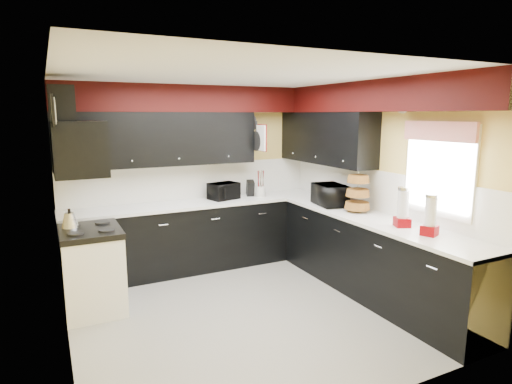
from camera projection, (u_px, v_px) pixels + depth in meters
ground at (247, 309)px, 4.71m from camera, size 3.60×3.60×0.00m
wall_back at (193, 176)px, 6.07m from camera, size 3.60×0.06×2.50m
wall_right at (379, 186)px, 5.27m from camera, size 0.06×3.60×2.50m
wall_left at (59, 216)px, 3.70m from camera, size 0.06×3.60×2.50m
ceiling at (246, 76)px, 4.26m from camera, size 3.60×3.60×0.06m
cab_back at (201, 236)px, 5.95m from camera, size 3.60×0.60×0.90m
cab_right at (373, 259)px, 5.02m from camera, size 0.60×3.00×0.90m
counter_back at (200, 203)px, 5.87m from camera, size 3.62×0.64×0.04m
counter_right at (375, 220)px, 4.94m from camera, size 0.64×3.02×0.04m
splash_back at (193, 181)px, 6.08m from camera, size 3.60×0.02×0.50m
splash_right at (378, 191)px, 5.28m from camera, size 0.02×3.60×0.50m
upper_back at (159, 139)px, 5.60m from camera, size 2.60×0.35×0.70m
upper_right at (325, 138)px, 5.89m from camera, size 0.35×1.80×0.70m
soffit_back at (195, 99)px, 5.72m from camera, size 3.60×0.36×0.35m
soffit_right at (382, 96)px, 4.85m from camera, size 0.36×3.24×0.35m
stove at (93, 272)px, 4.64m from camera, size 0.60×0.75×0.86m
cooktop at (90, 231)px, 4.56m from camera, size 0.62×0.77×0.06m
hood at (79, 148)px, 4.38m from camera, size 0.50×0.78×0.55m
hood_duct at (61, 106)px, 4.25m from camera, size 0.24×0.40×0.40m
window at (439, 170)px, 4.42m from camera, size 0.03×0.86×0.96m
valance at (439, 131)px, 4.33m from camera, size 0.04×0.88×0.20m
pan_top at (252, 123)px, 6.08m from camera, size 0.03×0.22×0.40m
pan_mid at (256, 141)px, 6.01m from camera, size 0.03×0.28×0.46m
pan_low at (249, 142)px, 6.24m from camera, size 0.03×0.24×0.42m
cut_board at (261, 138)px, 5.90m from camera, size 0.03×0.26×0.35m
baskets at (358, 193)px, 5.21m from camera, size 0.27×0.27×0.50m
clock at (53, 111)px, 3.77m from camera, size 0.03×0.30×0.30m
deco_plate at (403, 102)px, 4.77m from camera, size 0.03×0.24×0.24m
toaster_oven at (224, 191)px, 6.02m from camera, size 0.47×0.42×0.23m
microwave at (330, 195)px, 5.61m from camera, size 0.41×0.55×0.28m
utensil_crock at (261, 191)px, 6.21m from camera, size 0.19×0.19×0.15m
knife_block at (250, 188)px, 6.25m from camera, size 0.14×0.17×0.23m
kettle at (70, 220)px, 4.60m from camera, size 0.22×0.22×0.16m
dispenser_a at (403, 208)px, 4.52m from camera, size 0.20×0.20×0.40m
dispenser_b at (430, 216)px, 4.19m from camera, size 0.18×0.18×0.39m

